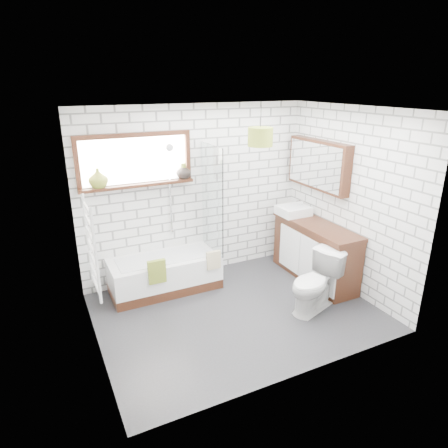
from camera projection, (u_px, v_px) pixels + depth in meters
name	position (u px, v px, depth m)	size (l,w,h in m)	color
floor	(237.00, 312.00, 5.10)	(3.40, 2.60, 0.01)	#252529
ceiling	(239.00, 108.00, 4.25)	(3.40, 2.60, 0.01)	white
wall_back	(196.00, 193.00, 5.78)	(3.40, 0.01, 2.50)	white
wall_front	(306.00, 262.00, 3.57)	(3.40, 0.01, 2.50)	white
wall_left	(87.00, 244.00, 3.97)	(0.01, 2.60, 2.50)	white
wall_right	(349.00, 201.00, 5.38)	(0.01, 2.60, 2.50)	white
window	(136.00, 161.00, 5.21)	(1.52, 0.16, 0.68)	black
towel_radiator	(92.00, 248.00, 4.01)	(0.06, 0.52, 1.00)	white
mirror_cabinet	(318.00, 165.00, 5.72)	(0.16, 1.20, 0.70)	black
shower_riser	(170.00, 190.00, 5.55)	(0.02, 0.02, 1.30)	silver
bathtub	(165.00, 274.00, 5.58)	(1.50, 0.66, 0.49)	white
shower_screen	(212.00, 199.00, 5.55)	(0.02, 0.72, 1.50)	white
towel_green	(157.00, 272.00, 5.14)	(0.23, 0.06, 0.32)	olive
towel_beige	(213.00, 260.00, 5.47)	(0.20, 0.05, 0.26)	#C4B488
vanity	(315.00, 252.00, 5.83)	(0.48, 1.50, 0.86)	black
basin	(293.00, 211.00, 6.06)	(0.45, 0.39, 0.13)	white
tap	(302.00, 205.00, 6.10)	(0.03, 0.03, 0.16)	silver
toilet	(315.00, 283.00, 5.03)	(0.75, 0.43, 0.76)	white
vase_olive	(98.00, 180.00, 5.04)	(0.24, 0.24, 0.25)	olive
vase_dark	(184.00, 173.00, 5.52)	(0.20, 0.20, 0.21)	black
bottle	(184.00, 173.00, 5.52)	(0.07, 0.07, 0.21)	olive
pendant	(260.00, 137.00, 5.16)	(0.33, 0.33, 0.24)	olive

